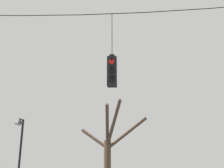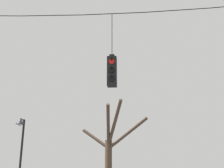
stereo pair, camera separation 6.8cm
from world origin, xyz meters
name	(u,v)px [view 2 (the right image)]	position (x,y,z in m)	size (l,w,h in m)	color
span_wire	(113,10)	(0.00, 0.26, 7.71)	(17.12, 0.03, 0.44)	black
traffic_light_near_left_pole	(112,71)	(-0.02, 0.25, 5.23)	(0.34, 0.46, 2.90)	black
street_lamp	(20,139)	(-5.54, 6.02, 3.45)	(0.49, 0.84, 4.58)	black
bare_tree	(110,153)	(-0.88, 9.84, 2.89)	(4.63, 3.28, 6.05)	brown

